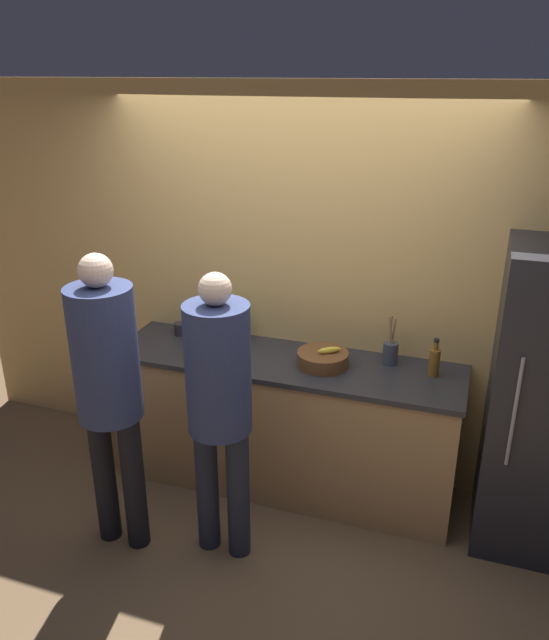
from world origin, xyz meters
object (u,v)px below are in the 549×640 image
Objects in this scene: fruit_bowl at (323,359)px; bottle_amber at (434,361)px; bottle_dark at (191,345)px; potted_plant at (233,318)px; cup_black at (180,329)px; utensil_crock at (390,352)px; refrigerator at (546,403)px; person_center at (219,395)px; person_left at (108,380)px; bottle_green at (213,340)px.

bottle_amber is (0.67, 0.09, 0.05)m from fruit_bowl.
bottle_dark is 0.83× the size of potted_plant.
fruit_bowl is at bearing -8.18° from cup_black.
utensil_crock is 1.26m from bottle_dark.
refrigerator reaches higher than person_center.
cup_black is (-0.68, 0.88, -0.05)m from person_center.
refrigerator is 2.45m from person_left.
potted_plant is at bearing 174.70° from bottle_amber.
person_center is 1.33m from bottle_amber.
bottle_dark is at bearing -170.23° from bottle_amber.
bottle_amber is (1.05, 0.81, -0.00)m from person_center.
person_left is 5.66× the size of utensil_crock.
fruit_bowl is 0.73m from potted_plant.
person_center is (0.60, 0.13, -0.05)m from person_left.
bottle_dark reaches higher than fruit_bowl.
refrigerator is at bearing -3.92° from cup_black.
person_left is 7.43× the size of bottle_green.
cup_black is (-0.24, 0.32, -0.05)m from bottle_dark.
bottle_green is (-1.11, -0.22, 0.01)m from utensil_crock.
person_left is at bearing -85.59° from cup_black.
bottle_dark is 0.41m from potted_plant.
refrigerator is 2.13m from bottle_dark.
person_center reaches higher than bottle_amber.
bottle_dark is at bearing -132.82° from bottle_green.
person_left is at bearing -143.70° from utensil_crock.
person_left is 5.60× the size of fruit_bowl.
person_center is at bearing -131.29° from utensil_crock.
bottle_green is at bearing -95.16° from potted_plant.
potted_plant is (-1.08, 0.05, 0.07)m from utensil_crock.
person_center is at bearing -63.55° from bottle_green.
refrigerator is at bearing 20.16° from person_left.
utensil_crock is (-0.91, 0.17, 0.11)m from refrigerator.
cup_black is (-1.46, -0.01, -0.04)m from utensil_crock.
potted_plant is (-0.31, 0.93, 0.06)m from person_center.
utensil_crock reaches higher than bottle_green.
utensil_crock is at bearing 48.71° from person_center.
fruit_bowl is 1.33× the size of bottle_amber.
bottle_amber is at bearing 29.50° from person_left.
person_center is 5.36× the size of fruit_bowl.
bottle_green is 0.41m from cup_black.
person_center is 1.11m from cup_black.
fruit_bowl is (-1.30, 0.01, 0.07)m from refrigerator.
person_left is 1.01m from cup_black.
bottle_amber is at bearing 171.54° from refrigerator.
person_left reaches higher than bottle_dark.
person_center is 7.41× the size of bottle_dark.
utensil_crock is 1.37× the size of bottle_dark.
person_left is 0.84m from bottle_green.
cup_black is at bearing 177.76° from bottle_amber.
refrigerator reaches higher than fruit_bowl.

